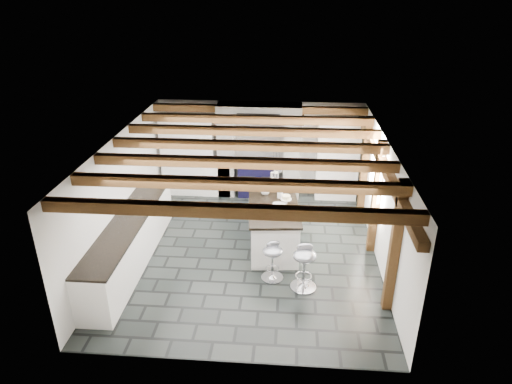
# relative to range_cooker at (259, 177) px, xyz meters

# --- Properties ---
(ground) EXTENTS (6.00, 6.00, 0.00)m
(ground) POSITION_rel_range_cooker_xyz_m (0.00, -2.68, -0.47)
(ground) COLOR black
(ground) RESTS_ON ground
(room_shell) EXTENTS (6.00, 6.03, 6.00)m
(room_shell) POSITION_rel_range_cooker_xyz_m (-0.61, -1.26, 0.60)
(room_shell) COLOR silver
(room_shell) RESTS_ON ground
(range_cooker) EXTENTS (1.00, 0.63, 0.99)m
(range_cooker) POSITION_rel_range_cooker_xyz_m (0.00, 0.00, 0.00)
(range_cooker) COLOR black
(range_cooker) RESTS_ON ground
(kitchen_island) EXTENTS (1.13, 1.94, 1.23)m
(kitchen_island) POSITION_rel_range_cooker_xyz_m (0.46, -2.47, 0.01)
(kitchen_island) COLOR white
(kitchen_island) RESTS_ON ground
(bar_stool_near) EXTENTS (0.46, 0.46, 0.85)m
(bar_stool_near) POSITION_rel_range_cooker_xyz_m (1.06, -3.84, 0.06)
(bar_stool_near) COLOR silver
(bar_stool_near) RESTS_ON ground
(bar_stool_far) EXTENTS (0.47, 0.47, 0.74)m
(bar_stool_far) POSITION_rel_range_cooker_xyz_m (0.50, -3.61, -0.01)
(bar_stool_far) COLOR silver
(bar_stool_far) RESTS_ON ground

